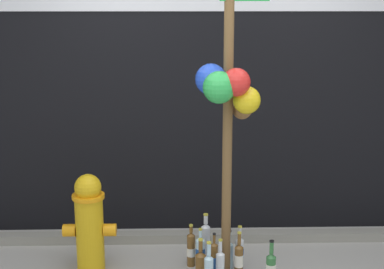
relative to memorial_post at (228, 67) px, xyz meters
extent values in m
cube|color=black|center=(-0.15, 1.04, 0.26)|extent=(10.00, 0.20, 3.70)
cube|color=gray|center=(-0.15, 0.65, -1.55)|extent=(8.00, 0.12, 0.08)
cylinder|color=brown|center=(0.01, 0.05, -0.35)|extent=(0.07, 0.07, 2.49)
sphere|color=yellow|center=(0.13, -0.05, -0.22)|extent=(0.20, 0.20, 0.20)
sphere|color=blue|center=(-0.11, 0.06, -0.09)|extent=(0.23, 0.23, 0.23)
sphere|color=green|center=(-0.07, -0.11, -0.12)|extent=(0.23, 0.23, 0.23)
sphere|color=red|center=(0.05, -0.10, -0.09)|extent=(0.20, 0.20, 0.20)
sphere|color=brown|center=(0.12, 0.11, -0.32)|extent=(0.15, 0.15, 0.15)
sphere|color=brown|center=(0.12, 0.11, -0.21)|extent=(0.10, 0.10, 0.10)
sphere|color=brown|center=(0.08, 0.11, -0.18)|extent=(0.04, 0.04, 0.04)
sphere|color=brown|center=(0.15, 0.11, -0.18)|extent=(0.04, 0.04, 0.04)
sphere|color=brown|center=(0.12, 0.07, -0.21)|extent=(0.04, 0.04, 0.04)
cylinder|color=gold|center=(-1.04, 0.17, -1.30)|extent=(0.22, 0.22, 0.58)
cylinder|color=orange|center=(-1.04, 0.17, -1.00)|extent=(0.25, 0.25, 0.03)
sphere|color=gold|center=(-1.04, 0.17, -0.93)|extent=(0.20, 0.20, 0.20)
cylinder|color=orange|center=(-1.19, 0.17, -1.27)|extent=(0.10, 0.10, 0.10)
cylinder|color=orange|center=(-0.88, 0.17, -1.27)|extent=(0.10, 0.10, 0.10)
cone|color=#337038|center=(0.32, -0.14, -1.35)|extent=(0.07, 0.07, 0.03)
cylinder|color=#337038|center=(0.32, -0.14, -1.29)|extent=(0.03, 0.03, 0.09)
cylinder|color=silver|center=(0.32, -0.14, -1.46)|extent=(0.07, 0.07, 0.08)
cylinder|color=black|center=(0.32, -0.14, -1.24)|extent=(0.03, 0.03, 0.01)
cylinder|color=silver|center=(-0.05, -0.12, -1.47)|extent=(0.06, 0.06, 0.24)
cone|color=silver|center=(-0.05, -0.12, -1.34)|extent=(0.06, 0.06, 0.03)
cylinder|color=silver|center=(-0.05, -0.12, -1.29)|extent=(0.03, 0.03, 0.08)
cylinder|color=gold|center=(-0.05, -0.12, -1.24)|extent=(0.03, 0.03, 0.01)
cylinder|color=#B2DBEA|center=(-0.18, 0.13, -1.47)|extent=(0.07, 0.07, 0.24)
cone|color=#B2DBEA|center=(-0.18, 0.13, -1.33)|extent=(0.07, 0.07, 0.03)
cylinder|color=#B2DBEA|center=(-0.18, 0.13, -1.29)|extent=(0.03, 0.03, 0.06)
cylinder|color=#1E478C|center=(-0.18, 0.13, -1.45)|extent=(0.07, 0.07, 0.07)
cylinder|color=gold|center=(-0.18, 0.13, -1.26)|extent=(0.03, 0.03, 0.01)
cylinder|color=#B2DBEA|center=(0.04, 0.16, -1.50)|extent=(0.07, 0.07, 0.19)
cone|color=#B2DBEA|center=(0.04, 0.16, -1.38)|extent=(0.07, 0.07, 0.03)
cylinder|color=#B2DBEA|center=(0.04, 0.16, -1.33)|extent=(0.04, 0.04, 0.08)
cylinder|color=black|center=(0.04, 0.16, -1.29)|extent=(0.04, 0.04, 0.01)
cylinder|color=silver|center=(0.12, 0.10, -1.47)|extent=(0.06, 0.06, 0.25)
cone|color=silver|center=(0.12, 0.10, -1.33)|extent=(0.06, 0.06, 0.03)
cylinder|color=silver|center=(0.12, 0.10, -1.28)|extent=(0.03, 0.03, 0.08)
cylinder|color=#1E478C|center=(0.12, 0.10, -1.45)|extent=(0.07, 0.07, 0.08)
cylinder|color=gold|center=(0.12, 0.10, -1.23)|extent=(0.03, 0.03, 0.01)
cone|color=#B2DBEA|center=(-0.14, -0.19, -1.34)|extent=(0.07, 0.07, 0.03)
cylinder|color=#B2DBEA|center=(-0.14, -0.19, -1.28)|extent=(0.03, 0.03, 0.09)
cylinder|color=gold|center=(-0.14, -0.19, -1.23)|extent=(0.04, 0.04, 0.01)
cylinder|color=brown|center=(-0.25, 0.19, -1.46)|extent=(0.06, 0.06, 0.25)
cone|color=brown|center=(-0.25, 0.19, -1.32)|extent=(0.06, 0.06, 0.03)
cylinder|color=brown|center=(-0.25, 0.19, -1.28)|extent=(0.03, 0.03, 0.05)
cylinder|color=silver|center=(-0.25, 0.19, -1.47)|extent=(0.07, 0.07, 0.07)
cylinder|color=gold|center=(-0.25, 0.19, -1.25)|extent=(0.03, 0.03, 0.01)
cylinder|color=brown|center=(-0.19, -0.07, -1.49)|extent=(0.08, 0.08, 0.21)
cone|color=brown|center=(-0.19, -0.07, -1.37)|extent=(0.08, 0.08, 0.03)
cylinder|color=brown|center=(-0.19, -0.07, -1.31)|extent=(0.03, 0.03, 0.09)
cylinder|color=gold|center=(-0.19, -0.07, -1.26)|extent=(0.04, 0.04, 0.01)
cylinder|color=brown|center=(-0.09, -0.03, -1.45)|extent=(0.06, 0.06, 0.27)
cone|color=brown|center=(-0.09, -0.03, -1.31)|extent=(0.06, 0.06, 0.02)
cylinder|color=brown|center=(-0.09, -0.03, -1.26)|extent=(0.02, 0.02, 0.06)
cylinder|color=#1E478C|center=(-0.09, -0.03, -1.46)|extent=(0.06, 0.06, 0.11)
cylinder|color=black|center=(-0.09, -0.03, -1.23)|extent=(0.02, 0.02, 0.01)
cylinder|color=silver|center=(-0.14, 0.26, -1.44)|extent=(0.07, 0.07, 0.30)
cone|color=silver|center=(-0.14, 0.26, -1.28)|extent=(0.07, 0.07, 0.03)
cylinder|color=silver|center=(-0.14, 0.26, -1.23)|extent=(0.03, 0.03, 0.07)
cylinder|color=gold|center=(-0.14, 0.26, -1.19)|extent=(0.04, 0.04, 0.01)
cylinder|color=brown|center=(0.10, -0.03, -1.47)|extent=(0.06, 0.06, 0.25)
cone|color=brown|center=(0.10, -0.03, -1.33)|extent=(0.06, 0.06, 0.03)
cylinder|color=brown|center=(0.10, -0.03, -1.27)|extent=(0.03, 0.03, 0.09)
cylinder|color=silver|center=(0.10, -0.03, -1.44)|extent=(0.07, 0.07, 0.09)
cylinder|color=gold|center=(0.10, -0.03, -1.22)|extent=(0.03, 0.03, 0.01)
cube|color=tan|center=(-0.17, 0.50, -1.59)|extent=(0.15, 0.10, 0.01)
camera|label=1|loc=(-0.35, -3.90, 0.44)|focal=52.64mm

